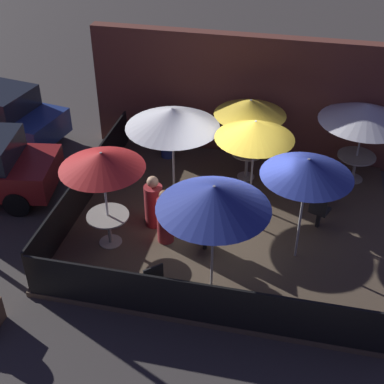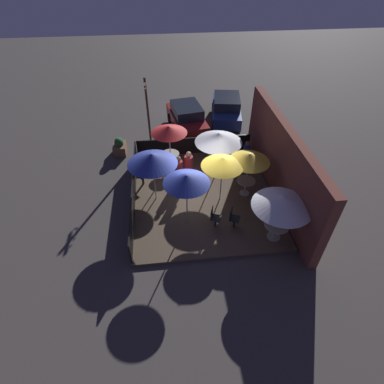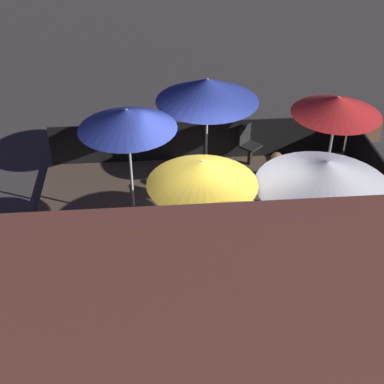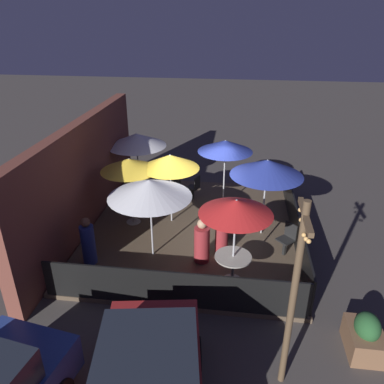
# 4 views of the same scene
# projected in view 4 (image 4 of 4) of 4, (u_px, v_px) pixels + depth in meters

# --- Properties ---
(ground_plane) EXTENTS (60.00, 60.00, 0.00)m
(ground_plane) POSITION_uv_depth(u_px,v_px,m) (192.00, 231.00, 11.81)
(ground_plane) COLOR #423D3A
(patio_deck) EXTENTS (7.08, 6.28, 0.12)m
(patio_deck) POSITION_uv_depth(u_px,v_px,m) (192.00, 229.00, 11.78)
(patio_deck) COLOR brown
(patio_deck) RESTS_ON ground_plane
(building_wall) EXTENTS (8.68, 0.36, 3.37)m
(building_wall) POSITION_uv_depth(u_px,v_px,m) (83.00, 176.00, 11.48)
(building_wall) COLOR brown
(building_wall) RESTS_ON ground_plane
(fence_front) EXTENTS (6.88, 0.05, 0.95)m
(fence_front) POSITION_uv_depth(u_px,v_px,m) (295.00, 221.00, 11.19)
(fence_front) COLOR black
(fence_front) RESTS_ON patio_deck
(fence_side_left) EXTENTS (0.05, 6.08, 0.95)m
(fence_side_left) POSITION_uv_depth(u_px,v_px,m) (172.00, 289.00, 8.43)
(fence_side_left) COLOR black
(fence_side_left) RESTS_ON patio_deck
(patio_umbrella_0) EXTENTS (1.74, 1.74, 2.29)m
(patio_umbrella_0) POSITION_uv_depth(u_px,v_px,m) (236.00, 207.00, 8.52)
(patio_umbrella_0) COLOR #B2B2B7
(patio_umbrella_0) RESTS_ON patio_deck
(patio_umbrella_1) EXTENTS (1.75, 1.75, 2.18)m
(patio_umbrella_1) POSITION_uv_depth(u_px,v_px,m) (129.00, 165.00, 11.21)
(patio_umbrella_1) COLOR #B2B2B7
(patio_umbrella_1) RESTS_ON patio_deck
(patio_umbrella_2) EXTENTS (2.19, 2.19, 2.12)m
(patio_umbrella_2) POSITION_uv_depth(u_px,v_px,m) (136.00, 140.00, 13.72)
(patio_umbrella_2) COLOR #B2B2B7
(patio_umbrella_2) RESTS_ON patio_deck
(patio_umbrella_3) EXTENTS (2.20, 2.20, 2.26)m
(patio_umbrella_3) POSITION_uv_depth(u_px,v_px,m) (150.00, 189.00, 9.59)
(patio_umbrella_3) COLOR #B2B2B7
(patio_umbrella_3) RESTS_ON patio_deck
(patio_umbrella_4) EXTENTS (1.78, 1.78, 2.26)m
(patio_umbrella_4) POSITION_uv_depth(u_px,v_px,m) (170.00, 162.00, 11.28)
(patio_umbrella_4) COLOR #B2B2B7
(patio_umbrella_4) RESTS_ON patio_deck
(patio_umbrella_5) EXTENTS (2.09, 2.09, 2.39)m
(patio_umbrella_5) POSITION_uv_depth(u_px,v_px,m) (267.00, 168.00, 10.55)
(patio_umbrella_5) COLOR #B2B2B7
(patio_umbrella_5) RESTS_ON patio_deck
(patio_umbrella_6) EXTENTS (1.79, 1.79, 2.40)m
(patio_umbrella_6) POSITION_uv_depth(u_px,v_px,m) (225.00, 146.00, 12.08)
(patio_umbrella_6) COLOR #B2B2B7
(patio_umbrella_6) RESTS_ON patio_deck
(dining_table_0) EXTENTS (0.90, 0.90, 0.75)m
(dining_table_0) POSITION_uv_depth(u_px,v_px,m) (233.00, 261.00, 9.17)
(dining_table_0) COLOR #9E998E
(dining_table_0) RESTS_ON patio_deck
(dining_table_1) EXTENTS (0.82, 0.82, 0.75)m
(dining_table_1) POSITION_uv_depth(u_px,v_px,m) (132.00, 206.00, 11.81)
(dining_table_1) COLOR #9E998E
(dining_table_1) RESTS_ON patio_deck
(dining_table_2) EXTENTS (0.95, 0.95, 0.70)m
(dining_table_2) POSITION_uv_depth(u_px,v_px,m) (139.00, 173.00, 14.30)
(dining_table_2) COLOR #9E998E
(dining_table_2) RESTS_ON patio_deck
(patio_chair_0) EXTENTS (0.57, 0.57, 0.94)m
(patio_chair_0) POSITION_uv_depth(u_px,v_px,m) (287.00, 238.00, 10.26)
(patio_chair_0) COLOR black
(patio_chair_0) RESTS_ON patio_deck
(patio_chair_1) EXTENTS (0.45, 0.45, 0.90)m
(patio_chair_1) POSITION_uv_depth(u_px,v_px,m) (226.00, 221.00, 11.15)
(patio_chair_1) COLOR black
(patio_chair_1) RESTS_ON patio_deck
(patio_chair_2) EXTENTS (0.51, 0.51, 0.92)m
(patio_chair_2) POSITION_uv_depth(u_px,v_px,m) (194.00, 187.00, 13.31)
(patio_chair_2) COLOR black
(patio_chair_2) RESTS_ON patio_deck
(patio_chair_3) EXTENTS (0.53, 0.53, 0.95)m
(patio_chair_3) POSITION_uv_depth(u_px,v_px,m) (174.00, 184.00, 13.50)
(patio_chair_3) COLOR black
(patio_chair_3) RESTS_ON patio_deck
(patron_0) EXTENTS (0.40, 0.40, 1.36)m
(patron_0) POSITION_uv_depth(u_px,v_px,m) (88.00, 243.00, 9.87)
(patron_0) COLOR navy
(patron_0) RESTS_ON patio_deck
(patron_1) EXTENTS (0.51, 0.51, 1.32)m
(patron_1) POSITION_uv_depth(u_px,v_px,m) (222.00, 235.00, 10.25)
(patron_1) COLOR maroon
(patron_1) RESTS_ON patio_deck
(patron_2) EXTENTS (0.55, 0.55, 1.28)m
(patron_2) POSITION_uv_depth(u_px,v_px,m) (202.00, 243.00, 9.96)
(patron_2) COLOR maroon
(patron_2) RESTS_ON patio_deck
(planter_box) EXTENTS (0.95, 0.66, 0.92)m
(planter_box) POSITION_uv_depth(u_px,v_px,m) (365.00, 336.00, 7.47)
(planter_box) COLOR brown
(planter_box) RESTS_ON ground_plane
(light_post) EXTENTS (1.10, 0.12, 3.77)m
(light_post) POSITION_uv_depth(u_px,v_px,m) (294.00, 291.00, 6.12)
(light_post) COLOR brown
(light_post) RESTS_ON ground_plane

